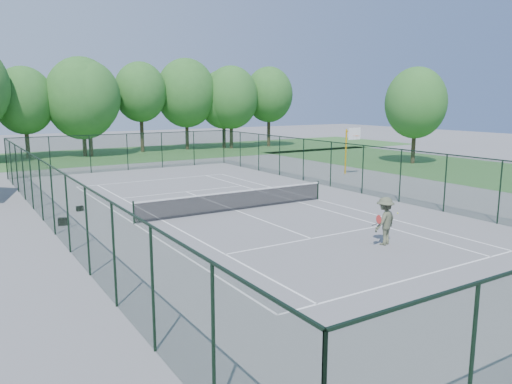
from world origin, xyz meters
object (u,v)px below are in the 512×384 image
at_px(basketball_goal, 351,142).
at_px(tennis_player, 385,221).
at_px(tennis_net, 236,200).
at_px(sports_bag_a, 63,222).

height_order(basketball_goal, tennis_player, basketball_goal).
xyz_separation_m(tennis_net, tennis_player, (1.95, -8.60, 0.40)).
distance_m(tennis_net, tennis_player, 8.83).
relative_size(basketball_goal, tennis_player, 1.77).
bearing_deg(basketball_goal, tennis_player, -128.35).
bearing_deg(tennis_net, sports_bag_a, 169.73).
bearing_deg(sports_bag_a, basketball_goal, 31.58).
height_order(tennis_net, tennis_player, tennis_player).
bearing_deg(sports_bag_a, tennis_net, 8.88).
xyz_separation_m(tennis_net, sports_bag_a, (-8.36, 1.52, -0.40)).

